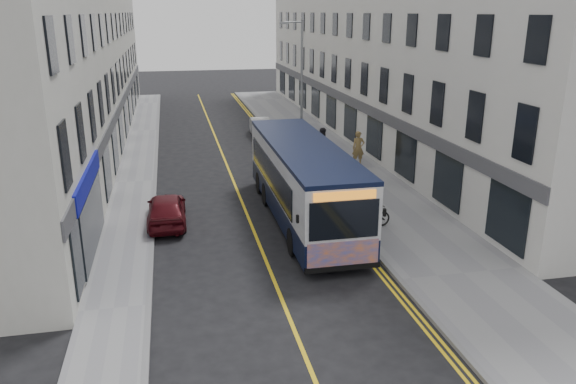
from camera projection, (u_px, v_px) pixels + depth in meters
name	position (u px, v px, depth m)	size (l,w,h in m)	color
ground	(273.00, 277.00, 18.69)	(140.00, 140.00, 0.00)	black
pavement_east	(344.00, 170.00, 31.07)	(4.50, 64.00, 0.12)	gray
pavement_west	(135.00, 182.00, 28.86)	(2.00, 64.00, 0.12)	gray
kerb_east	(305.00, 172.00, 30.63)	(0.18, 64.00, 0.13)	slate
kerb_west	(155.00, 181.00, 29.06)	(0.18, 64.00, 0.13)	slate
road_centre_line	(232.00, 178.00, 29.86)	(0.12, 64.00, 0.01)	yellow
road_dbl_yellow_inner	(297.00, 174.00, 30.56)	(0.10, 64.00, 0.01)	yellow
road_dbl_yellow_outer	(301.00, 174.00, 30.60)	(0.10, 64.00, 0.01)	yellow
terrace_east	(381.00, 41.00, 38.50)	(6.00, 46.00, 13.00)	silver
terrace_west	(66.00, 45.00, 34.48)	(6.00, 46.00, 13.00)	silver
streetlamp	(300.00, 88.00, 31.20)	(1.32, 0.18, 8.00)	gray
city_bus	(303.00, 179.00, 23.27)	(2.65, 11.34, 3.29)	black
bicycle	(369.00, 216.00, 22.54)	(0.63, 1.81, 0.95)	black
pedestrian_near	(358.00, 148.00, 31.65)	(0.70, 0.46, 1.93)	olive
pedestrian_far	(323.00, 144.00, 32.53)	(0.95, 0.74, 1.95)	black
car_white	(261.00, 127.00, 39.78)	(1.30, 3.72, 1.23)	silver
car_maroon	(167.00, 209.00, 23.20)	(1.57, 3.90, 1.33)	#530D15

